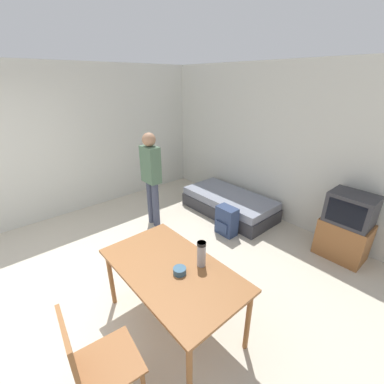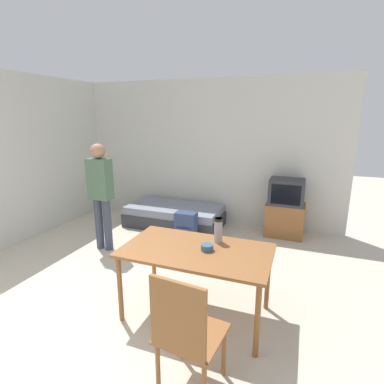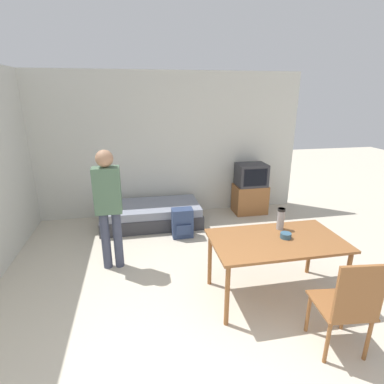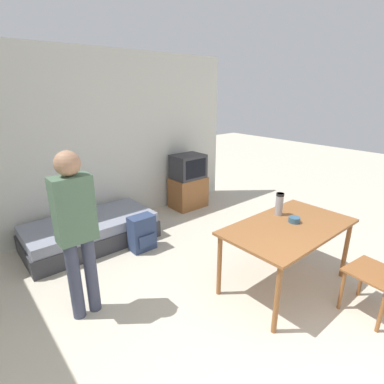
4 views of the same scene
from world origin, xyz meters
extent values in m
plane|color=beige|center=(0.00, 0.00, 0.00)|extent=(20.00, 20.00, 0.00)
cube|color=silver|center=(0.00, 4.02, 1.35)|extent=(5.55, 0.06, 2.70)
cube|color=silver|center=(-2.31, 1.99, 1.35)|extent=(0.06, 4.99, 2.70)
cube|color=#333338|center=(-0.22, 3.46, 0.12)|extent=(1.79, 0.90, 0.24)
cube|color=gray|center=(-0.22, 3.46, 0.31)|extent=(1.73, 0.87, 0.14)
cube|color=brown|center=(1.76, 3.68, 0.28)|extent=(0.64, 0.45, 0.57)
cube|color=#2D2D33|center=(1.76, 3.68, 0.79)|extent=(0.57, 0.44, 0.43)
cube|color=black|center=(1.76, 3.46, 0.79)|extent=(0.47, 0.01, 0.34)
cube|color=brown|center=(1.06, 1.12, 0.73)|extent=(1.48, 0.84, 0.03)
cylinder|color=brown|center=(0.38, 0.76, 0.36)|extent=(0.05, 0.05, 0.71)
cylinder|color=brown|center=(1.74, 0.76, 0.36)|extent=(0.05, 0.05, 0.71)
cylinder|color=brown|center=(0.38, 1.48, 0.36)|extent=(0.05, 0.05, 0.71)
cylinder|color=brown|center=(1.74, 1.48, 0.36)|extent=(0.05, 0.05, 0.71)
cube|color=brown|center=(1.32, 0.31, 0.45)|extent=(0.50, 0.50, 0.02)
cube|color=brown|center=(1.30, 0.10, 0.73)|extent=(0.42, 0.08, 0.54)
cylinder|color=brown|center=(1.53, 0.48, 0.22)|extent=(0.04, 0.04, 0.44)
cylinder|color=brown|center=(1.16, 0.52, 0.22)|extent=(0.04, 0.04, 0.44)
cylinder|color=brown|center=(1.12, 0.15, 0.22)|extent=(0.04, 0.04, 0.44)
cylinder|color=#3D4256|center=(-0.91, 2.12, 0.41)|extent=(0.12, 0.12, 0.81)
cylinder|color=#3D4256|center=(-0.75, 2.12, 0.41)|extent=(0.12, 0.12, 0.81)
cube|color=#4C6B51|center=(-0.83, 2.12, 1.12)|extent=(0.34, 0.20, 0.61)
sphere|color=#A87A5B|center=(-0.83, 2.12, 1.53)|extent=(0.22, 0.22, 0.22)
cylinder|color=#99999E|center=(1.22, 1.37, 0.88)|extent=(0.09, 0.09, 0.26)
cylinder|color=black|center=(1.22, 1.37, 0.99)|extent=(0.09, 0.09, 0.03)
cylinder|color=#335670|center=(1.17, 1.13, 0.77)|extent=(0.12, 0.12, 0.06)
cube|color=navy|center=(0.26, 2.85, 0.25)|extent=(0.34, 0.21, 0.50)
cube|color=navy|center=(0.26, 2.73, 0.17)|extent=(0.24, 0.03, 0.17)
camera|label=1|loc=(2.68, -0.03, 2.42)|focal=24.00mm
camera|label=2|loc=(2.00, -1.47, 2.04)|focal=28.00mm
camera|label=3|loc=(-0.45, -1.67, 2.31)|focal=28.00mm
camera|label=4|loc=(-1.61, -0.43, 2.13)|focal=28.00mm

